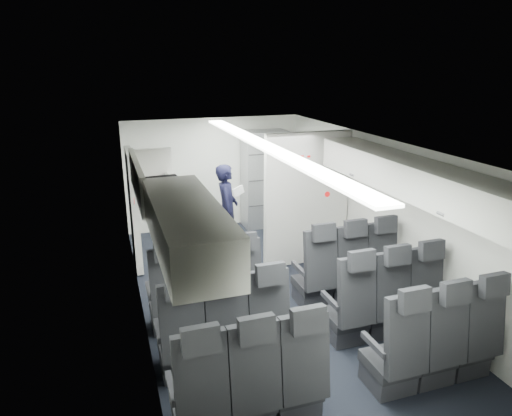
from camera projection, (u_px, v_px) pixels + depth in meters
cabin_shell at (265, 218)px, 6.18m from camera, size 3.41×6.01×2.16m
seat_row_front at (279, 283)px, 5.92m from camera, size 3.33×0.56×1.24m
seat_row_mid at (308, 319)px, 5.10m from camera, size 3.33×0.56×1.24m
seat_row_rear at (348, 367)px, 4.29m from camera, size 3.33×0.56×1.24m
overhead_bin_left_rear at (187, 226)px, 3.73m from camera, size 0.53×1.80×0.40m
overhead_bin_left_front_open at (157, 188)px, 5.33m from camera, size 0.64×1.70×0.72m
overhead_bin_right_rear at (464, 196)px, 4.57m from camera, size 0.53×1.80×0.40m
overhead_bin_right_front at (369, 162)px, 6.15m from camera, size 0.53×1.70×0.40m
bulkhead_partition at (307, 199)px, 7.21m from camera, size 1.40×0.15×2.13m
galley_unit at (264, 179)px, 8.98m from camera, size 0.85×0.52×1.90m
boarding_door at (134, 209)px, 7.14m from camera, size 0.12×1.27×1.86m
flight_attendant at (227, 209)px, 7.72m from camera, size 0.51×0.64×1.55m
carry_on_bag at (160, 190)px, 5.12m from camera, size 0.46×0.34×0.26m
papers at (238, 191)px, 7.63m from camera, size 0.20×0.08×0.15m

